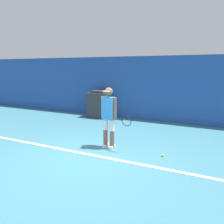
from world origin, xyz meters
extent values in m
plane|color=teal|center=(0.00, 0.00, 0.00)|extent=(24.00, 24.00, 0.00)
cube|color=#234C99|center=(0.00, 4.57, 1.30)|extent=(24.00, 0.10, 2.60)
cube|color=white|center=(0.00, 0.32, 0.01)|extent=(21.60, 0.10, 0.01)
cylinder|color=brown|center=(0.00, 1.00, 0.25)|extent=(0.12, 0.12, 0.50)
cylinder|color=white|center=(0.00, 1.00, 0.65)|extent=(0.14, 0.14, 0.30)
cube|color=white|center=(0.00, 1.00, 0.04)|extent=(0.10, 0.24, 0.08)
cylinder|color=brown|center=(0.22, 0.96, 0.25)|extent=(0.12, 0.12, 0.50)
cylinder|color=white|center=(0.22, 0.96, 0.65)|extent=(0.14, 0.14, 0.30)
cube|color=white|center=(0.22, 0.96, 0.04)|extent=(0.10, 0.24, 0.08)
cube|color=#338CE0|center=(0.11, 0.98, 1.10)|extent=(0.37, 0.26, 0.59)
sphere|color=brown|center=(0.11, 0.98, 1.54)|extent=(0.22, 0.22, 0.22)
cube|color=white|center=(0.09, 0.88, 1.56)|extent=(0.20, 0.15, 0.02)
cylinder|color=brown|center=(-0.08, 1.02, 1.12)|extent=(0.09, 0.09, 0.56)
cylinder|color=brown|center=(0.31, 0.95, 1.12)|extent=(0.09, 0.09, 0.56)
cylinder|color=black|center=(0.42, 0.92, 0.84)|extent=(0.23, 0.07, 0.03)
torus|color=black|center=(0.66, 0.88, 0.84)|extent=(0.28, 0.07, 0.28)
sphere|color=#D1E533|center=(1.57, 1.00, 0.03)|extent=(0.07, 0.07, 0.07)
cube|color=#333338|center=(-1.92, 4.15, 0.54)|extent=(0.90, 0.64, 1.08)
cube|color=#333338|center=(-1.92, 4.15, 1.13)|extent=(0.63, 0.45, 0.10)
camera|label=1|loc=(2.60, -4.09, 2.15)|focal=35.00mm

